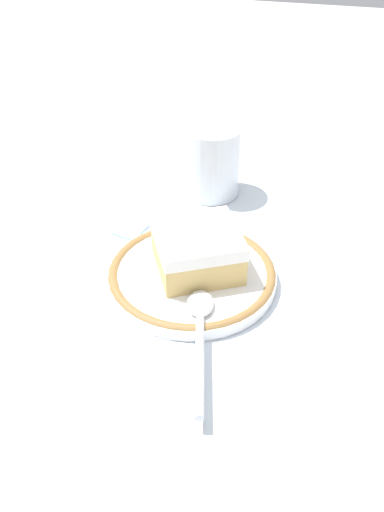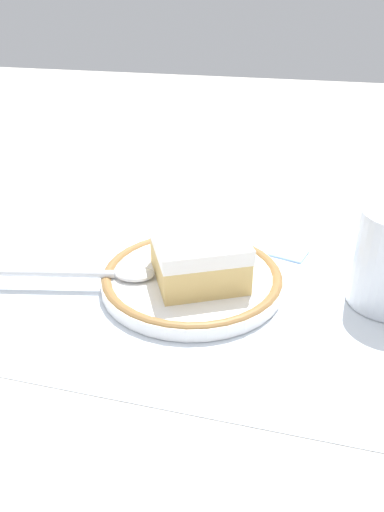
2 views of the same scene
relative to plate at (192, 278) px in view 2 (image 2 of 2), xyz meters
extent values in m
plane|color=#B7B2A8|center=(-0.03, 0.01, -0.01)|extent=(2.40, 2.40, 0.00)
cube|color=silver|center=(-0.03, 0.01, -0.01)|extent=(0.51, 0.33, 0.00)
cylinder|color=white|center=(0.00, 0.00, 0.00)|extent=(0.17, 0.17, 0.01)
torus|color=olive|center=(0.00, 0.00, 0.00)|extent=(0.17, 0.17, 0.01)
cube|color=#DBB76B|center=(0.01, 0.00, 0.02)|extent=(0.11, 0.11, 0.03)
cube|color=white|center=(0.01, 0.00, 0.04)|extent=(0.11, 0.11, 0.01)
ellipsoid|color=silver|center=(-0.05, -0.02, 0.01)|extent=(0.04, 0.03, 0.01)
cylinder|color=silver|center=(-0.12, -0.04, 0.01)|extent=(0.11, 0.03, 0.01)
cube|color=#8CB2E0|center=(0.08, 0.09, 0.00)|extent=(0.06, 0.04, 0.01)
camera|label=1|loc=(-0.43, -0.11, 0.37)|focal=39.37mm
camera|label=2|loc=(0.10, -0.39, 0.25)|focal=34.43mm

